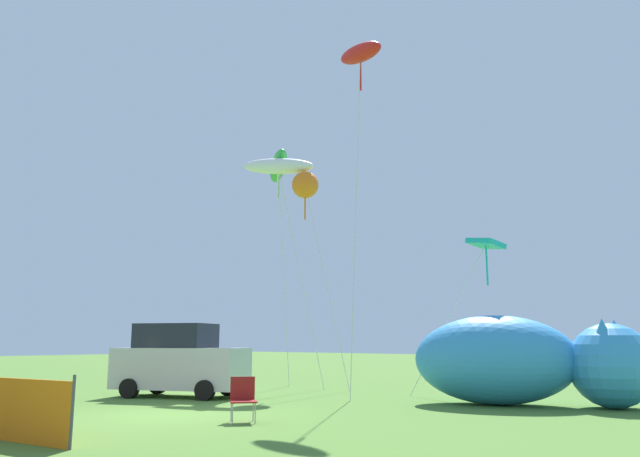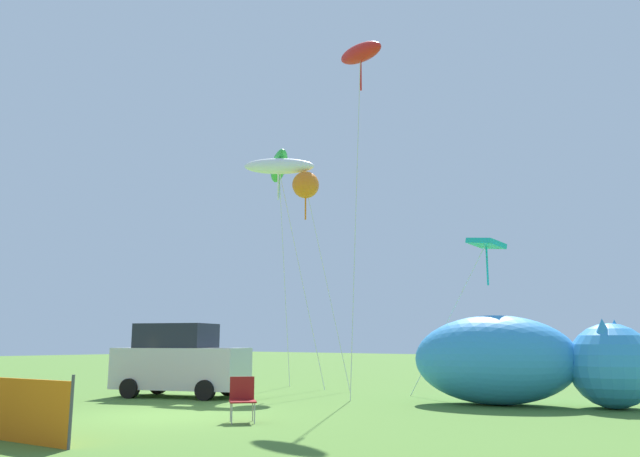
{
  "view_description": "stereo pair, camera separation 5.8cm",
  "coord_description": "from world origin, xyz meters",
  "px_view_note": "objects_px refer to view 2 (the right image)",
  "views": [
    {
      "loc": [
        12.08,
        -9.0,
        1.68
      ],
      "look_at": [
        0.84,
        4.38,
        4.83
      ],
      "focal_mm": 35.0,
      "sensor_mm": 36.0,
      "label": 1
    },
    {
      "loc": [
        12.12,
        -8.96,
        1.68
      ],
      "look_at": [
        0.84,
        4.38,
        4.83
      ],
      "focal_mm": 35.0,
      "sensor_mm": 36.0,
      "label": 2
    }
  ],
  "objects_px": {
    "parked_car": "(180,361)",
    "kite_red_lizard": "(360,54)",
    "kite_orange_flower": "(306,185)",
    "kite_teal_diamond": "(485,246)",
    "kite_green_fish": "(279,167)",
    "inflatable_cat": "(524,363)",
    "folding_chair": "(242,396)",
    "kite_white_ghost": "(278,167)"
  },
  "relations": [
    {
      "from": "parked_car",
      "to": "kite_red_lizard",
      "type": "relative_size",
      "value": 0.38
    },
    {
      "from": "kite_orange_flower",
      "to": "kite_teal_diamond",
      "type": "xyz_separation_m",
      "value": [
        6.34,
        1.27,
        -2.72
      ]
    },
    {
      "from": "kite_red_lizard",
      "to": "kite_green_fish",
      "type": "bearing_deg",
      "value": 162.24
    },
    {
      "from": "parked_car",
      "to": "inflatable_cat",
      "type": "bearing_deg",
      "value": 1.17
    },
    {
      "from": "kite_green_fish",
      "to": "folding_chair",
      "type": "bearing_deg",
      "value": -49.86
    },
    {
      "from": "inflatable_cat",
      "to": "kite_green_fish",
      "type": "xyz_separation_m",
      "value": [
        -9.92,
        0.86,
        7.38
      ]
    },
    {
      "from": "kite_red_lizard",
      "to": "parked_car",
      "type": "bearing_deg",
      "value": -143.11
    },
    {
      "from": "parked_car",
      "to": "kite_teal_diamond",
      "type": "bearing_deg",
      "value": 14.34
    },
    {
      "from": "parked_car",
      "to": "kite_teal_diamond",
      "type": "height_order",
      "value": "kite_teal_diamond"
    },
    {
      "from": "folding_chair",
      "to": "kite_red_lizard",
      "type": "bearing_deg",
      "value": 140.8
    },
    {
      "from": "parked_car",
      "to": "kite_red_lizard",
      "type": "bearing_deg",
      "value": 13.19
    },
    {
      "from": "inflatable_cat",
      "to": "kite_red_lizard",
      "type": "height_order",
      "value": "kite_red_lizard"
    },
    {
      "from": "kite_green_fish",
      "to": "kite_red_lizard",
      "type": "bearing_deg",
      "value": -17.76
    },
    {
      "from": "kite_teal_diamond",
      "to": "inflatable_cat",
      "type": "bearing_deg",
      "value": -43.5
    },
    {
      "from": "parked_car",
      "to": "kite_white_ghost",
      "type": "distance_m",
      "value": 8.27
    },
    {
      "from": "folding_chair",
      "to": "inflatable_cat",
      "type": "xyz_separation_m",
      "value": [
        3.28,
        7.01,
        0.57
      ]
    },
    {
      "from": "kite_teal_diamond",
      "to": "kite_red_lizard",
      "type": "xyz_separation_m",
      "value": [
        -2.93,
        -2.43,
        6.37
      ]
    },
    {
      "from": "parked_car",
      "to": "kite_white_ghost",
      "type": "bearing_deg",
      "value": 66.81
    },
    {
      "from": "kite_green_fish",
      "to": "kite_orange_flower",
      "type": "height_order",
      "value": "kite_green_fish"
    },
    {
      "from": "inflatable_cat",
      "to": "kite_white_ghost",
      "type": "xyz_separation_m",
      "value": [
        -9.14,
        0.03,
        7.06
      ]
    },
    {
      "from": "parked_car",
      "to": "kite_green_fish",
      "type": "xyz_separation_m",
      "value": [
        -0.82,
        5.08,
        7.41
      ]
    },
    {
      "from": "folding_chair",
      "to": "kite_red_lizard",
      "type": "xyz_separation_m",
      "value": [
        -1.32,
        6.17,
        10.43
      ]
    },
    {
      "from": "parked_car",
      "to": "kite_orange_flower",
      "type": "xyz_separation_m",
      "value": [
        1.08,
        4.54,
        6.24
      ]
    },
    {
      "from": "kite_white_ghost",
      "to": "kite_red_lizard",
      "type": "xyz_separation_m",
      "value": [
        4.54,
        -0.87,
        2.8
      ]
    },
    {
      "from": "kite_orange_flower",
      "to": "kite_red_lizard",
      "type": "distance_m",
      "value": 5.14
    },
    {
      "from": "kite_green_fish",
      "to": "kite_white_ghost",
      "type": "height_order",
      "value": "kite_green_fish"
    },
    {
      "from": "kite_teal_diamond",
      "to": "kite_green_fish",
      "type": "bearing_deg",
      "value": -174.96
    },
    {
      "from": "kite_teal_diamond",
      "to": "kite_orange_flower",
      "type": "bearing_deg",
      "value": -168.71
    },
    {
      "from": "parked_car",
      "to": "kite_teal_diamond",
      "type": "relative_size",
      "value": 0.89
    },
    {
      "from": "kite_orange_flower",
      "to": "kite_teal_diamond",
      "type": "relative_size",
      "value": 1.61
    },
    {
      "from": "kite_white_ghost",
      "to": "kite_teal_diamond",
      "type": "height_order",
      "value": "kite_white_ghost"
    },
    {
      "from": "folding_chair",
      "to": "kite_teal_diamond",
      "type": "bearing_deg",
      "value": 118.14
    },
    {
      "from": "kite_white_ghost",
      "to": "kite_green_fish",
      "type": "bearing_deg",
      "value": 133.22
    },
    {
      "from": "kite_white_ghost",
      "to": "kite_teal_diamond",
      "type": "bearing_deg",
      "value": 11.8
    },
    {
      "from": "parked_car",
      "to": "folding_chair",
      "type": "distance_m",
      "value": 6.47
    },
    {
      "from": "folding_chair",
      "to": "inflatable_cat",
      "type": "bearing_deg",
      "value": 103.62
    },
    {
      "from": "folding_chair",
      "to": "kite_green_fish",
      "type": "height_order",
      "value": "kite_green_fish"
    },
    {
      "from": "folding_chair",
      "to": "kite_red_lizard",
      "type": "distance_m",
      "value": 12.19
    },
    {
      "from": "kite_white_ghost",
      "to": "kite_orange_flower",
      "type": "bearing_deg",
      "value": 14.63
    },
    {
      "from": "kite_white_ghost",
      "to": "kite_red_lizard",
      "type": "height_order",
      "value": "kite_red_lizard"
    },
    {
      "from": "parked_car",
      "to": "folding_chair",
      "type": "height_order",
      "value": "parked_car"
    },
    {
      "from": "kite_orange_flower",
      "to": "kite_white_ghost",
      "type": "height_order",
      "value": "kite_white_ghost"
    }
  ]
}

